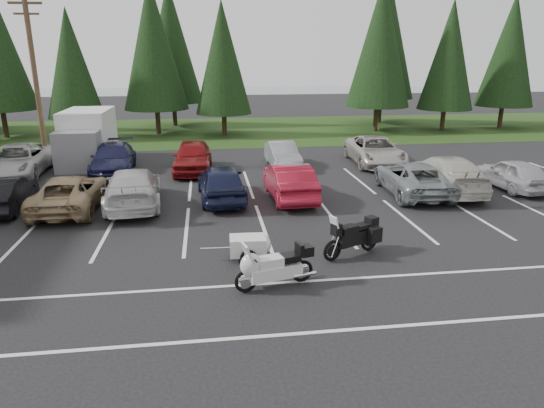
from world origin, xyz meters
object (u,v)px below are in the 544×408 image
at_px(car_near_6, 413,178).
at_px(car_near_8, 513,174).
at_px(car_near_3, 133,187).
at_px(car_far_0, 17,161).
at_px(car_near_5, 289,181).
at_px(car_near_2, 70,193).
at_px(box_truck, 85,138).
at_px(car_near_7, 445,174).
at_px(car_far_2, 193,157).
at_px(cargo_trailer, 248,248).
at_px(car_far_1, 113,159).
at_px(touring_motorcycle, 275,263).
at_px(car_near_1, 6,193).
at_px(car_far_4, 375,151).
at_px(utility_pole, 35,78).
at_px(car_near_4, 221,182).
at_px(adventure_motorcycle, 352,234).
at_px(car_far_3, 283,155).

relative_size(car_near_6, car_near_8, 1.24).
height_order(car_near_3, car_far_0, car_far_0).
bearing_deg(car_near_5, car_near_2, 0.30).
relative_size(car_near_6, car_far_0, 0.91).
xyz_separation_m(box_truck, car_near_7, (17.08, -7.91, -0.65)).
relative_size(car_far_2, cargo_trailer, 3.04).
height_order(car_far_1, touring_motorcycle, car_far_1).
xyz_separation_m(car_far_2, touring_motorcycle, (2.38, -13.59, -0.13)).
bearing_deg(car_near_8, car_near_1, -2.22).
height_order(car_far_2, car_far_4, car_far_2).
height_order(box_truck, car_near_5, box_truck).
relative_size(box_truck, car_near_2, 1.13).
distance_m(car_near_6, car_far_0, 19.22).
relative_size(car_near_5, cargo_trailer, 2.97).
xyz_separation_m(car_near_3, car_far_1, (-1.79, 5.98, -0.02)).
height_order(utility_pole, cargo_trailer, utility_pole).
xyz_separation_m(car_near_1, car_far_2, (7.14, 5.59, 0.13)).
bearing_deg(utility_pole, car_far_2, -14.91).
bearing_deg(car_near_4, car_near_7, 176.79).
bearing_deg(car_near_1, box_truck, -102.10).
bearing_deg(car_near_3, car_near_2, -0.56).
height_order(car_far_1, adventure_motorcycle, car_far_1).
distance_m(car_near_6, car_far_4, 6.02).
relative_size(box_truck, car_far_3, 1.38).
distance_m(car_near_2, touring_motorcycle, 10.41).
bearing_deg(car_far_1, car_near_3, -77.50).
height_order(car_near_7, car_far_1, car_near_7).
xyz_separation_m(utility_pole, adventure_motorcycle, (12.85, -13.94, -3.99)).
bearing_deg(utility_pole, car_near_3, -54.28).
bearing_deg(touring_motorcycle, car_far_3, 65.63).
bearing_deg(adventure_motorcycle, car_near_8, 9.42).
bearing_deg(car_near_1, car_near_8, 177.26).
distance_m(car_near_1, car_near_2, 2.52).
bearing_deg(cargo_trailer, car_near_7, 36.61).
xyz_separation_m(car_near_8, car_far_0, (-23.16, 5.64, 0.08)).
bearing_deg(car_near_6, car_near_5, 3.60).
bearing_deg(car_far_4, car_far_0, -176.12).
height_order(car_near_1, car_far_2, car_far_2).
height_order(box_truck, car_far_2, box_truck).
distance_m(utility_pole, car_near_8, 23.87).
bearing_deg(car_far_1, adventure_motorcycle, -57.45).
distance_m(car_far_4, adventure_motorcycle, 13.30).
height_order(car_near_1, car_near_5, car_near_5).
relative_size(car_near_6, adventure_motorcycle, 2.17).
height_order(car_near_5, car_near_7, car_near_7).
distance_m(box_truck, car_far_0, 3.73).
bearing_deg(touring_motorcycle, car_far_4, 46.91).
xyz_separation_m(utility_pole, car_far_4, (17.88, -1.64, -3.94)).
xyz_separation_m(car_near_1, adventure_motorcycle, (12.11, -6.26, 0.04)).
relative_size(car_far_1, car_far_2, 1.08).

